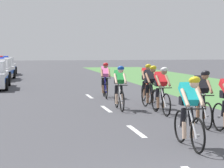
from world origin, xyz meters
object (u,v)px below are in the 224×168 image
at_px(cyclist_fifth, 150,86).
at_px(cyclist_sixth, 119,87).
at_px(cyclist_fourth, 161,90).
at_px(cyclist_seventh, 105,80).
at_px(cyclist_eighth, 147,83).
at_px(cyclist_third, 202,97).
at_px(cyclist_lead, 189,111).
at_px(police_car_third, 4,67).

bearing_deg(cyclist_fifth, cyclist_sixth, -174.69).
height_order(cyclist_fourth, cyclist_seventh, same).
height_order(cyclist_fifth, cyclist_seventh, same).
bearing_deg(cyclist_eighth, cyclist_third, -89.81).
relative_size(cyclist_lead, cyclist_fourth, 1.00).
relative_size(cyclist_third, cyclist_sixth, 1.00).
relative_size(cyclist_lead, cyclist_seventh, 1.00).
distance_m(cyclist_third, cyclist_fifth, 3.57).
bearing_deg(cyclist_seventh, cyclist_lead, -89.86).
bearing_deg(cyclist_sixth, cyclist_fourth, -47.58).
distance_m(cyclist_lead, cyclist_third, 2.55).
bearing_deg(cyclist_eighth, cyclist_fifth, -101.84).
distance_m(cyclist_fifth, cyclist_eighth, 1.57).
xyz_separation_m(cyclist_fifth, cyclist_sixth, (-1.14, -0.11, 0.00)).
bearing_deg(cyclist_sixth, cyclist_seventh, 86.99).
xyz_separation_m(cyclist_sixth, cyclist_seventh, (0.19, 3.65, 0.00)).
relative_size(cyclist_fifth, cyclist_sixth, 1.00).
height_order(cyclist_lead, cyclist_seventh, same).
xyz_separation_m(cyclist_fifth, police_car_third, (-6.23, 21.51, -0.11)).
relative_size(cyclist_fourth, cyclist_seventh, 1.00).
xyz_separation_m(cyclist_eighth, police_car_third, (-6.55, 19.97, -0.11)).
bearing_deg(cyclist_third, cyclist_fifth, 95.44).
distance_m(cyclist_fourth, police_car_third, 23.64).
relative_size(cyclist_lead, police_car_third, 0.39).
distance_m(cyclist_sixth, cyclist_eighth, 2.20).
height_order(cyclist_seventh, police_car_third, police_car_third).
bearing_deg(cyclist_fifth, cyclist_eighth, 78.16).
distance_m(cyclist_eighth, police_car_third, 21.02).
bearing_deg(cyclist_fourth, cyclist_lead, -101.26).
xyz_separation_m(cyclist_fourth, cyclist_fifth, (0.04, 1.31, 0.00)).
bearing_deg(cyclist_seventh, cyclist_fifth, -74.95).
bearing_deg(cyclist_third, cyclist_eighth, 90.19).
relative_size(cyclist_third, cyclist_fourth, 1.00).
height_order(cyclist_fourth, cyclist_fifth, same).
bearing_deg(cyclist_fourth, cyclist_fifth, 88.14).
bearing_deg(cyclist_sixth, police_car_third, 103.23).
xyz_separation_m(cyclist_fourth, cyclist_seventh, (-0.91, 4.85, 0.00)).
relative_size(cyclist_fourth, cyclist_fifth, 1.00).
relative_size(cyclist_lead, cyclist_third, 1.00).
relative_size(cyclist_fifth, police_car_third, 0.39).
bearing_deg(cyclist_fourth, cyclist_third, -80.36).
xyz_separation_m(cyclist_lead, cyclist_sixth, (-0.21, 5.66, 0.00)).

